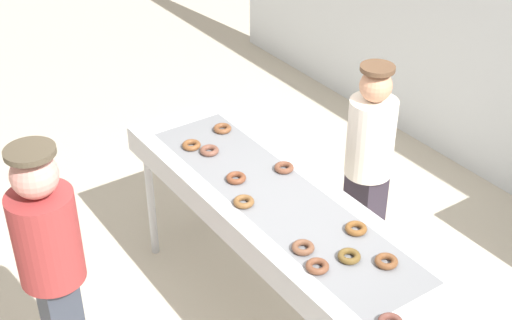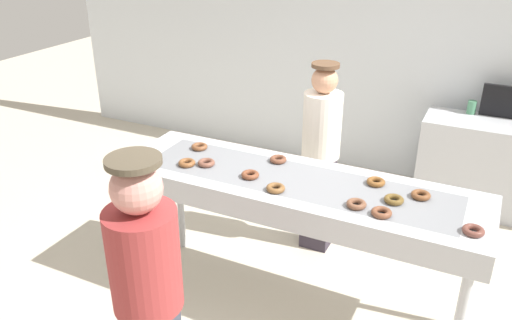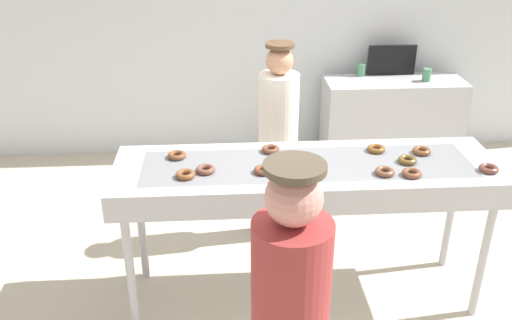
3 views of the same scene
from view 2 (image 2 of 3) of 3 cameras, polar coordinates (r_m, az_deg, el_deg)
name	(u,v)px [view 2 (image 2 of 3)]	position (r m, az deg, el deg)	size (l,w,h in m)	color
ground_plane	(291,303)	(4.01, 3.93, -15.52)	(16.00, 16.00, 0.00)	beige
back_wall	(391,38)	(5.62, 14.64, 12.96)	(8.00, 0.12, 2.98)	silver
fryer_conveyor	(296,192)	(3.46, 4.40, -3.49)	(2.48, 0.72, 1.04)	#B7BABF
chocolate_donut_0	(278,159)	(3.65, 2.47, 0.07)	(0.12, 0.12, 0.04)	brown
chocolate_donut_1	(199,147)	(3.88, -6.28, 1.47)	(0.12, 0.12, 0.04)	brown
chocolate_donut_2	(376,182)	(3.43, 13.11, -2.37)	(0.12, 0.12, 0.04)	brown
chocolate_donut_3	(381,213)	(3.10, 13.70, -5.67)	(0.12, 0.12, 0.04)	brown
chocolate_donut_4	(206,163)	(3.62, -5.51, -0.31)	(0.12, 0.12, 0.04)	brown
chocolate_donut_5	(473,231)	(3.09, 22.89, -7.20)	(0.12, 0.12, 0.04)	brown
chocolate_donut_6	(276,188)	(3.27, 2.18, -3.13)	(0.12, 0.12, 0.04)	brown
chocolate_donut_7	(421,195)	(3.35, 17.75, -3.71)	(0.12, 0.12, 0.04)	brown
chocolate_donut_8	(250,175)	(3.43, -0.65, -1.64)	(0.12, 0.12, 0.04)	brown
chocolate_donut_9	(187,163)	(3.63, -7.65, -0.32)	(0.12, 0.12, 0.04)	brown
chocolate_donut_10	(356,204)	(3.15, 11.03, -4.80)	(0.12, 0.12, 0.04)	brown
chocolate_donut_11	(394,200)	(3.25, 14.99, -4.25)	(0.12, 0.12, 0.04)	brown
worker_baker	(321,152)	(4.19, 7.14, 0.93)	(0.31, 0.31, 1.63)	#2F2733
customer_waiting	(148,290)	(2.64, -11.87, -13.93)	(0.34, 0.34, 1.68)	#343A47
prep_counter	(495,169)	(5.40, 24.95, -0.88)	(1.40, 0.51, 0.90)	#B7BABF
paper_cup_1	(472,107)	(5.39, 22.73, 5.40)	(0.08, 0.08, 0.13)	#4C8C66
menu_display	(510,102)	(5.39, 26.22, 5.73)	(0.49, 0.04, 0.31)	black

